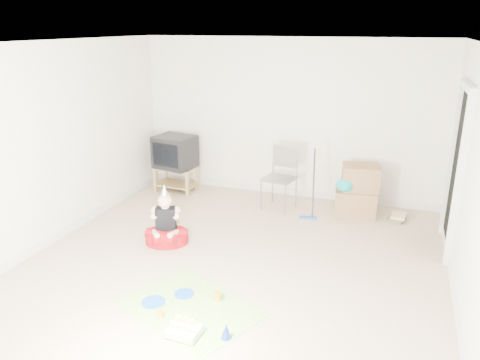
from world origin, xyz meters
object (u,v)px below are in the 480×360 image
(crt_tv, at_px, (175,152))
(seated_woman, at_px, (167,230))
(folding_chair, at_px, (279,179))
(cardboard_boxes, at_px, (357,191))
(tv_stand, at_px, (176,177))
(birthday_cake, at_px, (184,332))

(crt_tv, relative_size, seated_woman, 0.78)
(crt_tv, height_order, folding_chair, folding_chair)
(cardboard_boxes, distance_m, seated_woman, 2.93)
(folding_chair, height_order, seated_woman, folding_chair)
(cardboard_boxes, relative_size, seated_woman, 0.95)
(crt_tv, xyz_separation_m, cardboard_boxes, (3.09, -0.07, -0.33))
(tv_stand, distance_m, crt_tv, 0.45)
(cardboard_boxes, bearing_deg, seated_woman, -141.08)
(seated_woman, height_order, birthday_cake, seated_woman)
(birthday_cake, bearing_deg, crt_tv, 117.60)
(crt_tv, distance_m, cardboard_boxes, 3.10)
(folding_chair, height_order, birthday_cake, folding_chair)
(birthday_cake, bearing_deg, seated_woman, 122.22)
(folding_chair, distance_m, seated_woman, 2.04)
(tv_stand, bearing_deg, birthday_cake, -62.40)
(crt_tv, height_order, cardboard_boxes, crt_tv)
(crt_tv, distance_m, seated_woman, 2.14)
(folding_chair, distance_m, birthday_cake, 3.45)
(folding_chair, bearing_deg, seated_woman, -122.73)
(seated_woman, bearing_deg, folding_chair, 57.27)
(seated_woman, bearing_deg, crt_tv, 113.06)
(cardboard_boxes, height_order, seated_woman, seated_woman)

